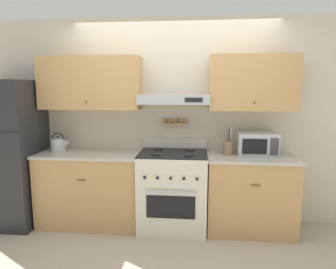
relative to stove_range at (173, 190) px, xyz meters
The scene contains 9 objects.
ground_plane 0.55m from the stove_range, 90.00° to the right, with size 16.00×16.00×0.00m, color #B2A38E.
wall_back 1.00m from the stove_range, 99.08° to the left, with size 5.20×0.46×2.55m.
counter_left 1.03m from the stove_range, behind, with size 1.26×0.61×0.91m.
counter_right 0.92m from the stove_range, ahead, with size 1.03×0.61×0.91m.
stove_range is the anchor object (origin of this frame).
refrigerator 2.05m from the stove_range, behind, with size 0.66×0.72×1.79m.
tea_kettle 1.55m from the stove_range, behind, with size 0.24×0.18×0.23m.
microwave 1.14m from the stove_range, ahead, with size 0.45×0.36×0.27m.
utensil_crock 0.84m from the stove_range, ahead, with size 0.12×0.12×0.31m.
Camera 1 is at (0.27, -3.17, 1.69)m, focal length 32.00 mm.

